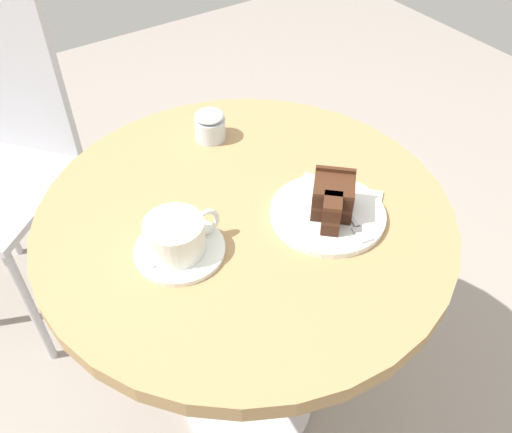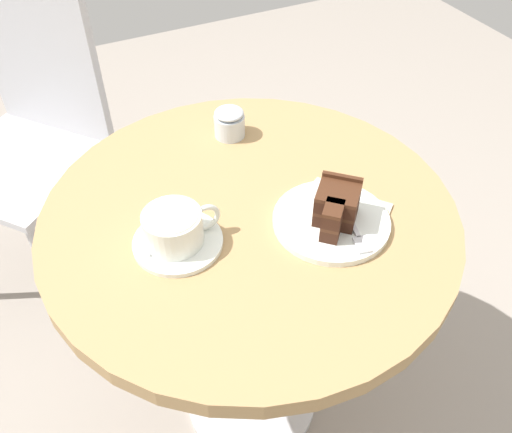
% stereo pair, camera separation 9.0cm
% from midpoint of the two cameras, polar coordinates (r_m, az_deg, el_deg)
% --- Properties ---
extents(ground_plane, '(4.40, 4.40, 0.01)m').
position_cam_midpoint_polar(ground_plane, '(1.53, -2.56, -18.83)').
color(ground_plane, gray).
rests_on(ground_plane, ground).
extents(cafe_table, '(0.75, 0.75, 0.69)m').
position_cam_midpoint_polar(cafe_table, '(1.05, -3.54, -4.07)').
color(cafe_table, '#A37F51').
rests_on(cafe_table, ground).
extents(saucer, '(0.15, 0.15, 0.01)m').
position_cam_midpoint_polar(saucer, '(0.91, -10.85, -3.60)').
color(saucer, silver).
rests_on(saucer, cafe_table).
extents(coffee_cup, '(0.13, 0.10, 0.06)m').
position_cam_midpoint_polar(coffee_cup, '(0.89, -11.32, -2.07)').
color(coffee_cup, silver).
rests_on(coffee_cup, saucer).
extents(teaspoon, '(0.07, 0.09, 0.00)m').
position_cam_midpoint_polar(teaspoon, '(0.93, -13.03, -2.28)').
color(teaspoon, silver).
rests_on(teaspoon, saucer).
extents(cake_plate, '(0.20, 0.20, 0.01)m').
position_cam_midpoint_polar(cake_plate, '(0.96, 4.88, 0.16)').
color(cake_plate, silver).
rests_on(cake_plate, cafe_table).
extents(cake_slice, '(0.11, 0.11, 0.07)m').
position_cam_midpoint_polar(cake_slice, '(0.93, 5.37, 1.74)').
color(cake_slice, '#381E14').
rests_on(cake_slice, cake_plate).
extents(fork, '(0.05, 0.15, 0.00)m').
position_cam_midpoint_polar(fork, '(0.94, 7.44, -0.46)').
color(fork, silver).
rests_on(fork, cake_plate).
extents(napkin, '(0.21, 0.22, 0.00)m').
position_cam_midpoint_polar(napkin, '(0.97, 5.68, 0.75)').
color(napkin, beige).
rests_on(napkin, cafe_table).
extents(sugar_pot, '(0.06, 0.06, 0.06)m').
position_cam_midpoint_polar(sugar_pot, '(1.13, -7.18, 9.42)').
color(sugar_pot, silver).
rests_on(sugar_pot, cafe_table).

